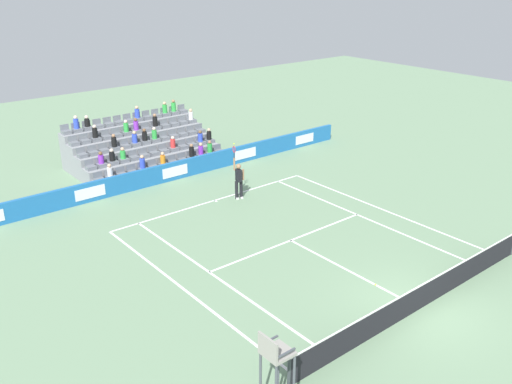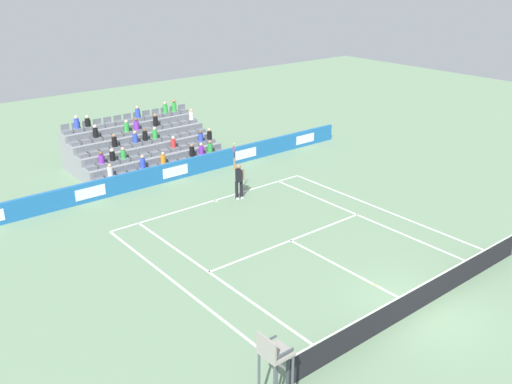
# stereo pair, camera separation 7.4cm
# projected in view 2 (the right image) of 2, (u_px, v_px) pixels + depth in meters

# --- Properties ---
(ground_plane) EXTENTS (80.00, 80.00, 0.00)m
(ground_plane) POSITION_uv_depth(u_px,v_px,m) (420.00, 309.00, 18.56)
(ground_plane) COLOR gray
(line_baseline) EXTENTS (10.97, 0.10, 0.01)m
(line_baseline) POSITION_uv_depth(u_px,v_px,m) (215.00, 200.00, 27.12)
(line_baseline) COLOR white
(line_baseline) RESTS_ON ground
(line_service) EXTENTS (8.23, 0.10, 0.01)m
(line_service) POSITION_uv_depth(u_px,v_px,m) (291.00, 240.00, 23.17)
(line_service) COLOR white
(line_service) RESTS_ON ground
(line_centre_service) EXTENTS (0.10, 6.40, 0.01)m
(line_centre_service) POSITION_uv_depth(u_px,v_px,m) (348.00, 271.00, 20.87)
(line_centre_service) COLOR white
(line_centre_service) RESTS_ON ground
(line_singles_sideline_left) EXTENTS (0.10, 11.89, 0.01)m
(line_singles_sideline_left) POSITION_uv_depth(u_px,v_px,m) (216.00, 277.00, 20.45)
(line_singles_sideline_left) COLOR white
(line_singles_sideline_left) RESTS_ON ground
(line_singles_sideline_right) EXTENTS (0.10, 11.89, 0.01)m
(line_singles_sideline_right) POSITION_uv_depth(u_px,v_px,m) (365.00, 218.00, 25.24)
(line_singles_sideline_right) COLOR white
(line_singles_sideline_right) RESTS_ON ground
(line_doubles_sideline_left) EXTENTS (0.10, 11.89, 0.01)m
(line_doubles_sideline_left) POSITION_uv_depth(u_px,v_px,m) (184.00, 290.00, 19.65)
(line_doubles_sideline_left) COLOR white
(line_doubles_sideline_left) RESTS_ON ground
(line_doubles_sideline_right) EXTENTS (0.10, 11.89, 0.01)m
(line_doubles_sideline_right) POSITION_uv_depth(u_px,v_px,m) (384.00, 210.00, 26.04)
(line_doubles_sideline_right) COLOR white
(line_doubles_sideline_right) RESTS_ON ground
(line_centre_mark) EXTENTS (0.10, 0.20, 0.01)m
(line_centre_mark) POSITION_uv_depth(u_px,v_px,m) (216.00, 201.00, 27.05)
(line_centre_mark) COLOR white
(line_centre_mark) RESTS_ON ground
(sponsor_barrier) EXTENTS (23.71, 0.22, 0.98)m
(sponsor_barrier) POSITION_uv_depth(u_px,v_px,m) (174.00, 171.00, 29.61)
(sponsor_barrier) COLOR #1E66AD
(sponsor_barrier) RESTS_ON ground
(tennis_net) EXTENTS (11.97, 0.10, 1.07)m
(tennis_net) POSITION_uv_depth(u_px,v_px,m) (421.00, 296.00, 18.38)
(tennis_net) COLOR #33383D
(tennis_net) RESTS_ON ground
(tennis_player) EXTENTS (0.51, 0.41, 2.85)m
(tennis_player) POSITION_uv_depth(u_px,v_px,m) (239.00, 179.00, 27.00)
(tennis_player) COLOR black
(tennis_player) RESTS_ON ground
(umpire_chair) EXTENTS (0.70, 0.70, 2.34)m
(umpire_chair) POSITION_uv_depth(u_px,v_px,m) (274.00, 361.00, 13.79)
(umpire_chair) COLOR #474C54
(umpire_chair) RESTS_ON ground
(stadium_stand) EXTENTS (8.06, 4.75, 3.02)m
(stadium_stand) POSITION_uv_depth(u_px,v_px,m) (142.00, 149.00, 32.04)
(stadium_stand) COLOR gray
(stadium_stand) RESTS_ON ground
(loose_tennis_ball) EXTENTS (0.07, 0.07, 0.07)m
(loose_tennis_ball) POSITION_uv_depth(u_px,v_px,m) (375.00, 285.00, 19.88)
(loose_tennis_ball) COLOR #D1E533
(loose_tennis_ball) RESTS_ON ground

